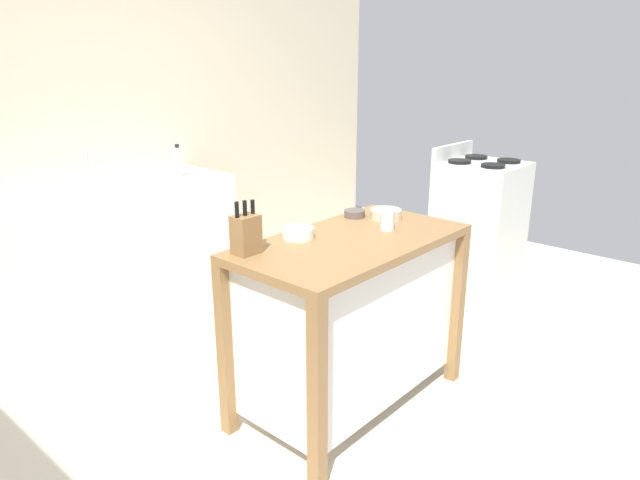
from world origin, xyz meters
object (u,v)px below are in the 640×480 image
Objects in this scene: bowl_stoneware_deep at (386,214)px; drinking_cup at (387,220)px; kitchen_island at (351,314)px; trash_bin at (429,295)px; bottle_hand_soap at (178,162)px; knife_block at (246,234)px; bowl_ceramic_wide at (355,213)px; bowl_ceramic_small at (298,233)px; sink_faucet at (88,168)px; stove at (479,217)px.

bowl_stoneware_deep is 0.21m from drinking_cup.
drinking_cup is at bearing -10.27° from kitchen_island.
trash_bin is 1.92m from bottle_hand_soap.
drinking_cup is at bearing -91.29° from bottle_hand_soap.
knife_block is 0.74m from drinking_cup.
drinking_cup reaches higher than bowl_ceramic_wide.
bottle_hand_soap is (0.04, 1.79, 0.07)m from drinking_cup.
bowl_ceramic_small is at bearing 169.15° from bowl_stoneware_deep.
kitchen_island is at bearing 169.73° from drinking_cup.
knife_block is at bearing 176.83° from bowl_ceramic_small.
sink_faucet is (-0.28, 1.96, 0.52)m from kitchen_island.
sink_faucet is 2.97m from stove.
kitchen_island is 0.50m from drinking_cup.
bottle_hand_soap is (-0.04, 1.52, 0.10)m from bowl_ceramic_wide.
sink_faucet is (-0.50, 2.01, 0.07)m from drinking_cup.
bowl_ceramic_small is 1.78m from sink_faucet.
bowl_ceramic_wide is 0.50× the size of sink_faucet.
bottle_hand_soap is 2.41m from stove.
stove is (1.80, 0.33, -0.45)m from bowl_stoneware_deep.
trash_bin is at bearing -60.04° from sink_faucet.
bowl_ceramic_wide is at bearing 73.56° from drinking_cup.
sink_faucet is (-0.58, 1.74, 0.11)m from bowl_ceramic_wide.
bowl_ceramic_wide is 0.28m from drinking_cup.
knife_block is at bearing -115.51° from bottle_hand_soap.
trash_bin is at bearing -71.75° from bottle_hand_soap.
bowl_stoneware_deep reaches higher than trash_bin.
bowl_ceramic_wide is at bearing 4.00° from bowl_ceramic_small.
bowl_ceramic_wide is at bearing -174.18° from stove.
knife_block reaches higher than trash_bin.
sink_faucet is at bearing 108.52° from bowl_ceramic_wide.
bowl_ceramic_wide is at bearing 1.17° from knife_block.
bottle_hand_soap is (-0.13, 1.66, 0.10)m from bowl_stoneware_deep.
bowl_ceramic_wide reaches higher than kitchen_island.
sink_faucet is (0.19, 1.75, 0.04)m from knife_block.
stove reaches higher than bowl_stoneware_deep.
drinking_cup reaches higher than bowl_stoneware_deep.
knife_block reaches higher than stove.
stove reaches higher than bowl_ceramic_wide.
bowl_ceramic_small is at bearing 148.93° from drinking_cup.
drinking_cup is 0.46× the size of sink_faucet.
knife_block reaches higher than kitchen_island.
knife_block is at bearing -96.19° from sink_faucet.
bottle_hand_soap reaches higher than stove.
kitchen_island is 7.09× the size of bowl_stoneware_deep.
knife_block is 1.08× the size of sink_faucet.
bowl_ceramic_wide is 0.18× the size of trash_bin.
kitchen_island is at bearing -98.67° from bottle_hand_soap.
drinking_cup is at bearing -106.44° from bowl_ceramic_wide.
bowl_stoneware_deep is 0.26× the size of trash_bin.
knife_block is 2.72m from stove.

